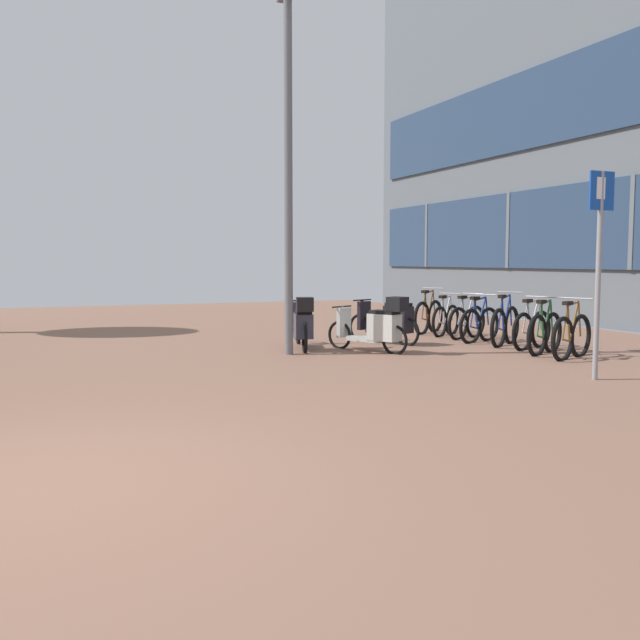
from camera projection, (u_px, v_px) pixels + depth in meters
The scene contains 14 objects.
ground at pixel (240, 463), 5.46m from camera, with size 21.00×40.00×0.13m.
bicycle_rack_00 at pixel (572, 336), 11.15m from camera, with size 1.31×0.61×1.01m.
bicycle_rack_01 at pixel (545, 333), 11.72m from camera, with size 1.24×0.66×1.00m.
bicycle_rack_02 at pixel (532, 330), 12.38m from camera, with size 1.29×0.60×0.97m.
bicycle_rack_03 at pixel (505, 326), 12.90m from camera, with size 1.26×0.85×1.03m.
bicycle_rack_04 at pixel (479, 325), 13.42m from camera, with size 1.24×0.56×0.96m.
bicycle_rack_05 at pixel (467, 322), 14.04m from camera, with size 1.25×0.59×0.95m.
bicycle_rack_06 at pixel (446, 320), 14.57m from camera, with size 1.11×0.72×0.92m.
bicycle_rack_07 at pixel (428, 316), 15.12m from camera, with size 1.22×0.84×1.02m.
scooter_near at pixel (389, 322), 13.12m from camera, with size 0.84×1.59×0.85m.
scooter_mid at pixel (376, 326), 11.89m from camera, with size 0.96×1.57×0.99m.
scooter_far at pixel (302, 324), 12.27m from camera, with size 0.79×1.82×0.98m.
parking_sign at pixel (599, 253), 9.02m from camera, with size 0.40×0.07×2.72m.
lamp_post at pixel (288, 155), 11.36m from camera, with size 0.20×0.52×5.98m.
Camera 1 is at (-0.05, -5.18, 1.57)m, focal length 38.87 mm.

